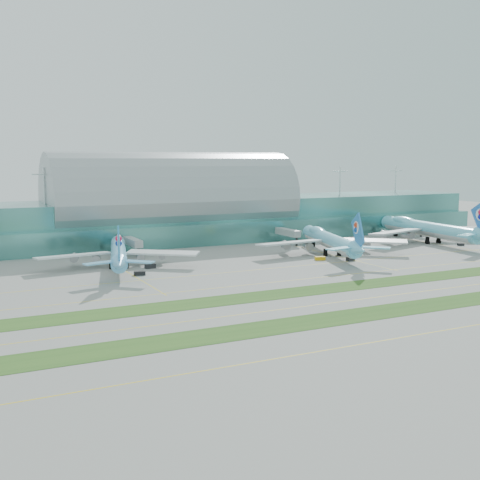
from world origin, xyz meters
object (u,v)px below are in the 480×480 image
airliner_b (118,251)px  airliner_d (427,228)px  terminal (173,212)px  airliner_c (329,239)px

airliner_b → airliner_d: bearing=14.6°
terminal → airliner_d: (106.78, -60.71, -7.29)m
airliner_c → airliner_d: airliner_d is taller
terminal → airliner_d: bearing=-29.6°
airliner_c → airliner_b: bearing=-169.7°
airliner_c → airliner_d: bearing=25.3°
airliner_b → airliner_d: 150.51m
airliner_b → airliner_c: size_ratio=0.92×
airliner_b → airliner_d: (150.51, 0.07, 1.18)m
airliner_b → airliner_c: bearing=8.3°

